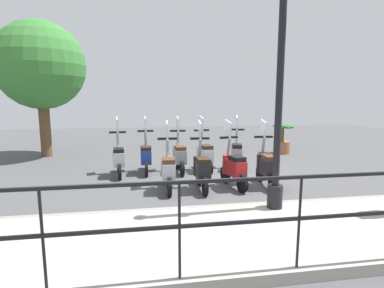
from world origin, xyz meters
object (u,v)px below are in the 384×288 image
Objects in this scene: scooter_far_0 at (237,153)px; scooter_near_0 at (267,166)px; scooter_near_1 at (234,167)px; scooter_far_2 at (180,155)px; tree_large at (40,66)px; scooter_near_2 at (202,169)px; scooter_far_1 at (205,154)px; lamp_post_near at (279,104)px; potted_palm at (282,141)px; scooter_near_3 at (168,169)px; scooter_far_3 at (146,156)px; scooter_far_4 at (119,158)px.

scooter_near_0 is at bearing -158.51° from scooter_far_0.
scooter_near_1 is 1.00× the size of scooter_far_2.
tree_large is 7.12m from scooter_near_2.
scooter_near_2 is at bearing 159.29° from scooter_far_1.
lamp_post_near reaches higher than potted_palm.
scooter_near_0 is 2.28m from scooter_near_3.
scooter_near_1 is 1.90m from scooter_far_2.
scooter_far_2 is at bearing -96.77° from scooter_far_3.
scooter_near_3 is (0.00, 1.50, 0.00)m from scooter_near_1.
scooter_near_3 is at bearing -164.42° from scooter_far_3.
potted_palm is 5.47m from scooter_far_3.
scooter_far_3 reaches higher than potted_palm.
scooter_far_1 is 1.00× the size of scooter_far_3.
scooter_far_4 is (1.49, 1.19, 0.00)m from scooter_near_3.
scooter_far_0 is (-2.20, 2.45, 0.04)m from potted_palm.
lamp_post_near reaches higher than scooter_far_2.
scooter_far_1 is at bearing 108.01° from scooter_far_0.
lamp_post_near is 2.65× the size of scooter_far_2.
scooter_near_2 and scooter_far_0 have the same top height.
scooter_near_3 and scooter_far_1 have the same top height.
scooter_far_3 and scooter_far_4 have the same top height.
lamp_post_near is at bearing -144.23° from scooter_far_4.
tree_large is (6.35, 5.64, 1.16)m from lamp_post_near.
scooter_near_2 is 1.75m from scooter_far_1.
scooter_near_3 is (-3.87, 4.54, 0.04)m from potted_palm.
scooter_far_1 is at bearing 1.17° from scooter_near_1.
scooter_far_3 is at bearing 80.77° from scooter_far_2.
scooter_far_3 is at bearing 80.58° from scooter_far_1.
tree_large reaches higher than scooter_near_1.
scooter_far_0 is (3.40, -0.38, -1.46)m from lamp_post_near.
scooter_near_0 is 2.01m from scooter_far_1.
potted_palm is at bearing -63.80° from scooter_far_1.
scooter_far_0 is at bearing -116.17° from tree_large.
scooter_near_2 is at bearing 157.52° from scooter_far_0.
tree_large is at bearing 41.60° from lamp_post_near.
potted_palm is at bearing -42.98° from scooter_near_2.
scooter_near_1 is at bearing 175.66° from scooter_far_0.
scooter_far_3 is at bearing 17.09° from scooter_near_3.
scooter_far_3 is at bearing 59.96° from scooter_near_0.
scooter_far_4 is at bearing 42.10° from lamp_post_near.
scooter_near_0 is 3.25m from scooter_far_3.
scooter_far_2 is (3.30, 1.28, -1.46)m from lamp_post_near.
scooter_far_0 reaches higher than potted_palm.
scooter_far_2 is (1.58, -0.44, 0.00)m from scooter_near_3.
lamp_post_near is 3.70m from scooter_far_1.
scooter_near_1 and scooter_far_1 have the same top height.
scooter_near_1 is 1.00× the size of scooter_far_0.
scooter_far_0 is (-2.95, -6.01, -2.63)m from tree_large.
scooter_near_0 reaches higher than potted_palm.
potted_palm is (-0.76, -8.46, -2.66)m from tree_large.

